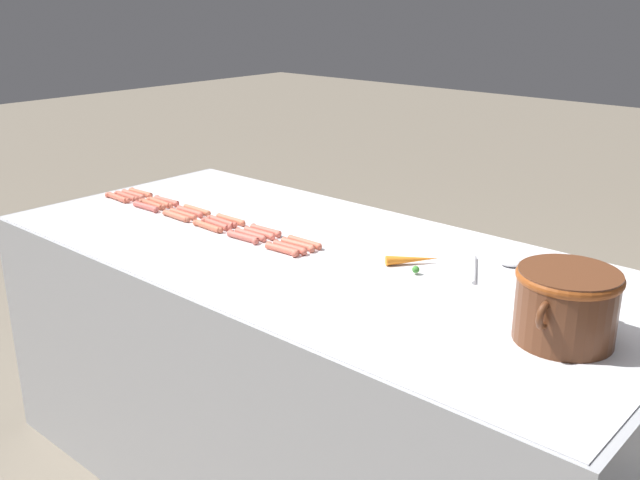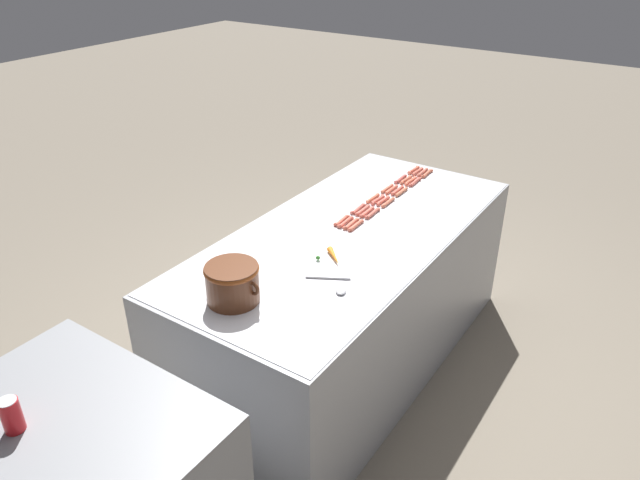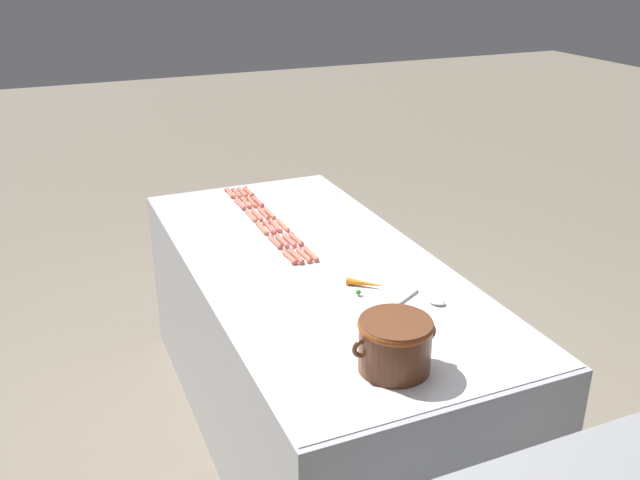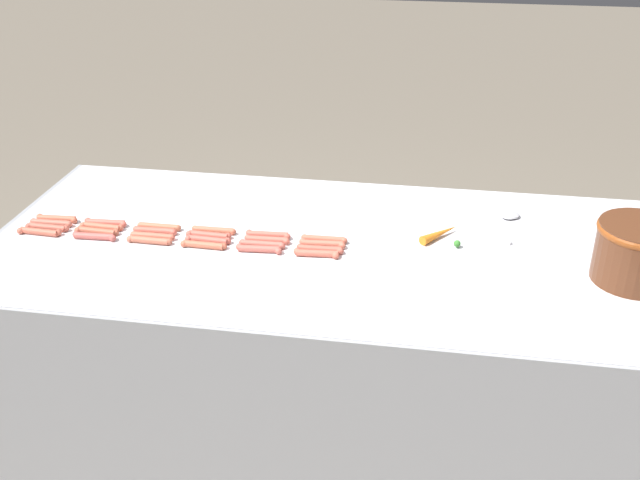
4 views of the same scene
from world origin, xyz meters
The scene contains 29 objects.
ground_plane centered at (0.00, 0.00, 0.00)m, with size 20.00×20.00×0.00m, color #756B5B.
griddle_counter centered at (0.00, 0.00, 0.46)m, with size 1.06×2.32×0.91m.
hot_dog_0 centered at (-0.01, -0.99, 0.92)m, with size 0.03×0.15×0.02m.
hot_dog_1 centered at (-0.01, -0.81, 0.92)m, with size 0.03×0.15×0.02m.
hot_dog_2 centered at (-0.01, -0.62, 0.92)m, with size 0.02×0.15×0.02m.
hot_dog_3 centered at (-0.01, -0.43, 0.92)m, with size 0.02×0.15×0.02m.
hot_dog_4 centered at (-0.01, -0.24, 0.92)m, with size 0.03×0.15×0.02m.
hot_dog_5 centered at (-0.01, -0.05, 0.92)m, with size 0.03×0.15×0.02m.
hot_dog_6 centered at (0.02, -0.99, 0.92)m, with size 0.03×0.15×0.02m.
hot_dog_7 centered at (0.02, -0.81, 0.92)m, with size 0.03×0.15×0.02m.
hot_dog_8 centered at (0.02, -0.62, 0.92)m, with size 0.03×0.15×0.02m.
hot_dog_9 centered at (0.02, -0.44, 0.92)m, with size 0.03×0.15×0.02m.
hot_dog_10 centered at (0.02, -0.24, 0.92)m, with size 0.03×0.15×0.02m.
hot_dog_11 centered at (0.02, -0.06, 0.92)m, with size 0.03×0.15×0.02m.
hot_dog_12 centered at (0.06, -0.99, 0.92)m, with size 0.03×0.15×0.02m.
hot_dog_13 centered at (0.06, -0.81, 0.92)m, with size 0.03×0.15×0.02m.
hot_dog_14 centered at (0.06, -0.62, 0.92)m, with size 0.02×0.15×0.02m.
hot_dog_15 centered at (0.06, -0.43, 0.92)m, with size 0.03×0.15×0.02m.
hot_dog_16 centered at (0.06, -0.25, 0.92)m, with size 0.03×0.15×0.02m.
hot_dog_17 centered at (0.06, -0.06, 0.92)m, with size 0.03×0.15×0.02m.
hot_dog_18 centered at (0.09, -1.00, 0.92)m, with size 0.03×0.15×0.02m.
hot_dog_19 centered at (0.09, -0.81, 0.92)m, with size 0.03×0.15×0.02m.
hot_dog_20 centered at (0.09, -0.62, 0.92)m, with size 0.03×0.15×0.02m.
hot_dog_21 centered at (0.09, -0.43, 0.92)m, with size 0.03×0.15×0.02m.
hot_dog_22 centered at (0.09, -0.25, 0.92)m, with size 0.03×0.15×0.02m.
hot_dog_23 centered at (0.09, -0.06, 0.92)m, with size 0.03×0.15×0.02m.
bean_pot centered at (0.08, 0.89, 1.01)m, with size 0.31×0.25×0.18m.
serving_spoon centered at (-0.26, 0.54, 0.92)m, with size 0.25×0.17×0.02m.
carrot centered at (-0.10, 0.32, 0.93)m, with size 0.15×0.14×0.03m.
Camera 1 is at (1.67, 1.50, 1.73)m, focal length 40.46 mm.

